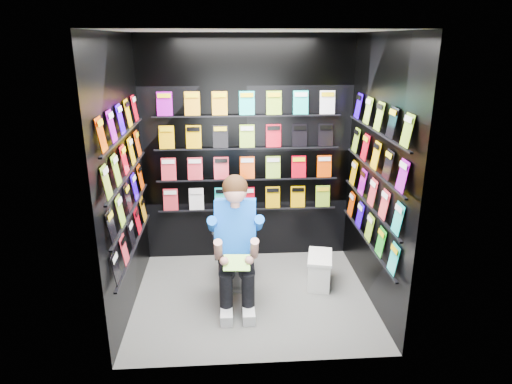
{
  "coord_description": "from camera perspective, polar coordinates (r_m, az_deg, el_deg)",
  "views": [
    {
      "loc": [
        -0.25,
        -4.1,
        2.54
      ],
      "look_at": [
        0.04,
        0.15,
        1.1
      ],
      "focal_mm": 32.0,
      "sensor_mm": 36.0,
      "label": 1
    }
  ],
  "objects": [
    {
      "name": "comics_left",
      "position": [
        4.38,
        -15.92,
        1.57
      ],
      "size": [
        0.06,
        1.7,
        1.37
      ],
      "primitive_type": null,
      "color": "#E54304",
      "rests_on": "wall_left"
    },
    {
      "name": "longbox",
      "position": [
        5.04,
        7.92,
        -9.77
      ],
      "size": [
        0.31,
        0.45,
        0.31
      ],
      "primitive_type": "cube",
      "rotation": [
        0.0,
        0.0,
        -0.23
      ],
      "color": "white",
      "rests_on": "floor"
    },
    {
      "name": "ceiling",
      "position": [
        4.11,
        -0.5,
        19.51
      ],
      "size": [
        2.4,
        2.4,
        0.0
      ],
      "primitive_type": "plane",
      "color": "white",
      "rests_on": "floor"
    },
    {
      "name": "held_comic",
      "position": [
        4.25,
        -2.42,
        -8.82
      ],
      "size": [
        0.26,
        0.16,
        0.1
      ],
      "primitive_type": "cube",
      "rotation": [
        -0.96,
        0.0,
        -0.07
      ],
      "color": "green",
      "rests_on": "reader"
    },
    {
      "name": "wall_front",
      "position": [
        3.35,
        0.59,
        -3.07
      ],
      "size": [
        2.4,
        0.04,
        2.6
      ],
      "primitive_type": "cube",
      "color": "black",
      "rests_on": "floor"
    },
    {
      "name": "comics_back",
      "position": [
        5.23,
        -1.11,
        5.01
      ],
      "size": [
        2.1,
        0.06,
        1.37
      ],
      "primitive_type": null,
      "color": "#E54304",
      "rests_on": "wall_back"
    },
    {
      "name": "floor",
      "position": [
        4.83,
        -0.41,
        -13.04
      ],
      "size": [
        2.4,
        2.4,
        0.0
      ],
      "primitive_type": "plane",
      "color": "#5A5A58",
      "rests_on": "ground"
    },
    {
      "name": "comics_right",
      "position": [
        4.51,
        14.56,
        2.18
      ],
      "size": [
        0.06,
        1.7,
        1.37
      ],
      "primitive_type": null,
      "color": "#E54304",
      "rests_on": "wall_right"
    },
    {
      "name": "wall_left",
      "position": [
        4.39,
        -16.3,
        1.49
      ],
      "size": [
        0.04,
        2.0,
        2.6
      ],
      "primitive_type": "cube",
      "color": "black",
      "rests_on": "floor"
    },
    {
      "name": "wall_back",
      "position": [
        5.26,
        -1.12,
        5.03
      ],
      "size": [
        2.4,
        0.04,
        2.6
      ],
      "primitive_type": "cube",
      "color": "black",
      "rests_on": "floor"
    },
    {
      "name": "longbox_lid",
      "position": [
        4.96,
        8.01,
        -8.04
      ],
      "size": [
        0.34,
        0.48,
        0.03
      ],
      "primitive_type": "cube",
      "rotation": [
        0.0,
        0.0,
        -0.23
      ],
      "color": "white",
      "rests_on": "longbox"
    },
    {
      "name": "toilet",
      "position": [
        5.0,
        -2.63,
        -7.12
      ],
      "size": [
        0.47,
        0.78,
        0.73
      ],
      "primitive_type": "imported",
      "rotation": [
        0.0,
        0.0,
        3.08
      ],
      "color": "silver",
      "rests_on": "floor"
    },
    {
      "name": "wall_right",
      "position": [
        4.52,
        14.91,
        2.12
      ],
      "size": [
        0.04,
        2.0,
        2.6
      ],
      "primitive_type": "cube",
      "color": "black",
      "rests_on": "floor"
    },
    {
      "name": "reader",
      "position": [
        4.48,
        -2.59,
        -4.4
      ],
      "size": [
        0.6,
        0.83,
        1.47
      ],
      "primitive_type": null,
      "rotation": [
        0.0,
        0.0,
        -0.07
      ],
      "color": "blue",
      "rests_on": "toilet"
    }
  ]
}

